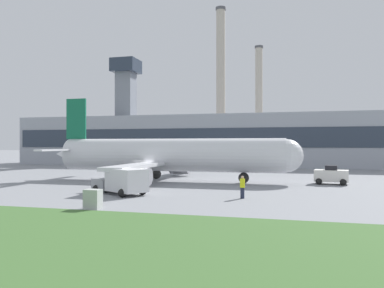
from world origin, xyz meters
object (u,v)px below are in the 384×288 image
at_px(airplane, 167,156).
at_px(pushback_tug, 331,176).
at_px(ground_crew_person, 242,187).
at_px(baggage_truck, 122,181).

height_order(airplane, pushback_tug, airplane).
distance_m(airplane, ground_crew_person, 15.75).
relative_size(pushback_tug, baggage_truck, 0.61).
height_order(pushback_tug, baggage_truck, baggage_truck).
xyz_separation_m(pushback_tug, baggage_truck, (-18.40, -13.22, 0.18)).
relative_size(airplane, baggage_truck, 4.97).
bearing_deg(pushback_tug, airplane, -175.90).
bearing_deg(pushback_tug, baggage_truck, -144.31).
bearing_deg(ground_crew_person, baggage_truck, -179.29).
relative_size(pushback_tug, ground_crew_person, 2.06).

